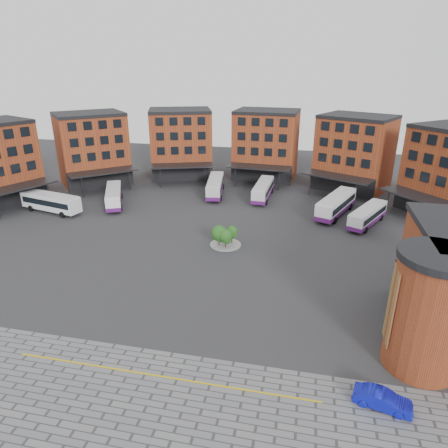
% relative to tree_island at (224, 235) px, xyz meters
% --- Properties ---
extents(ground, '(160.00, 160.00, 0.00)m').
position_rel_tree_island_xyz_m(ground, '(-1.89, -11.50, -1.70)').
color(ground, '#28282B').
rests_on(ground, ground).
extents(yellow_line, '(26.00, 0.15, 0.02)m').
position_rel_tree_island_xyz_m(yellow_line, '(0.11, -25.50, -1.67)').
color(yellow_line, gold).
rests_on(yellow_line, paving_zone).
extents(main_building, '(94.14, 42.48, 14.60)m').
position_rel_tree_island_xyz_m(main_building, '(-6.66, 26.75, 5.53)').
color(main_building, maroon).
rests_on(main_building, ground).
extents(tree_island, '(4.40, 4.40, 3.11)m').
position_rel_tree_island_xyz_m(tree_island, '(0.00, 0.00, 0.00)').
color(tree_island, gray).
rests_on(tree_island, ground).
extents(bus_a, '(11.67, 5.11, 3.22)m').
position_rel_tree_island_xyz_m(bus_a, '(-31.84, 7.34, 0.21)').
color(bus_a, white).
rests_on(bus_a, ground).
extents(bus_b, '(6.91, 11.00, 3.09)m').
position_rel_tree_island_xyz_m(bus_b, '(-23.02, 13.01, -0.03)').
color(bus_b, white).
rests_on(bus_b, ground).
extents(bus_c, '(4.35, 11.75, 3.23)m').
position_rel_tree_island_xyz_m(bus_c, '(-6.55, 22.57, 0.05)').
color(bus_c, silver).
rests_on(bus_c, ground).
extents(bus_d, '(3.16, 11.10, 3.10)m').
position_rel_tree_island_xyz_m(bus_d, '(2.77, 22.26, -0.02)').
color(bus_d, silver).
rests_on(bus_d, ground).
extents(bus_e, '(7.18, 12.36, 3.44)m').
position_rel_tree_island_xyz_m(bus_e, '(15.78, 16.08, 0.16)').
color(bus_e, white).
rests_on(bus_e, ground).
extents(bus_f, '(6.97, 10.44, 2.96)m').
position_rel_tree_island_xyz_m(bus_f, '(20.47, 12.57, -0.10)').
color(bus_f, silver).
rests_on(bus_f, ground).
extents(blue_car, '(4.46, 2.39, 1.40)m').
position_rel_tree_island_xyz_m(blue_car, '(17.44, -24.98, -1.00)').
color(blue_car, '#0D15B4').
rests_on(blue_car, ground).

